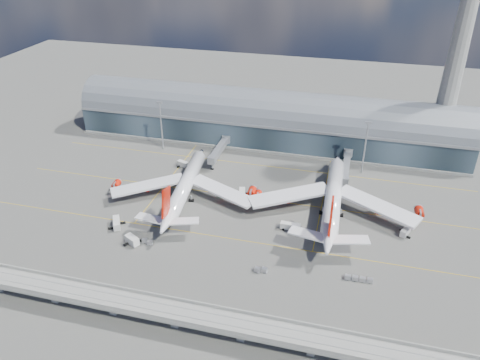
% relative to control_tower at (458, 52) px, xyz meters
% --- Properties ---
extents(ground, '(500.00, 500.00, 0.00)m').
position_rel_control_tower_xyz_m(ground, '(-85.00, -83.00, -51.64)').
color(ground, '#474744').
rests_on(ground, ground).
extents(taxi_lines, '(200.00, 80.12, 0.01)m').
position_rel_control_tower_xyz_m(taxi_lines, '(-85.00, -60.89, -51.63)').
color(taxi_lines, gold).
rests_on(taxi_lines, ground).
extents(terminal, '(200.00, 30.00, 28.00)m').
position_rel_control_tower_xyz_m(terminal, '(-85.00, -5.01, -40.30)').
color(terminal, '#1D2931').
rests_on(terminal, ground).
extents(control_tower, '(19.00, 19.00, 103.00)m').
position_rel_control_tower_xyz_m(control_tower, '(0.00, 0.00, 0.00)').
color(control_tower, gray).
rests_on(control_tower, ground).
extents(guideway, '(220.00, 8.50, 7.20)m').
position_rel_control_tower_xyz_m(guideway, '(-85.00, -138.00, -46.34)').
color(guideway, gray).
rests_on(guideway, ground).
extents(floodlight_mast_left, '(3.00, 0.70, 25.70)m').
position_rel_control_tower_xyz_m(floodlight_mast_left, '(-135.00, -28.00, -38.00)').
color(floodlight_mast_left, gray).
rests_on(floodlight_mast_left, ground).
extents(floodlight_mast_right, '(3.00, 0.70, 25.70)m').
position_rel_control_tower_xyz_m(floodlight_mast_right, '(-35.00, -28.00, -38.00)').
color(floodlight_mast_right, gray).
rests_on(floodlight_mast_right, ground).
extents(airliner_left, '(65.22, 68.58, 20.89)m').
position_rel_control_tower_xyz_m(airliner_left, '(-107.00, -70.99, -45.67)').
color(airliner_left, white).
rests_on(airliner_left, ground).
extents(airliner_right, '(71.04, 74.23, 23.58)m').
position_rel_control_tower_xyz_m(airliner_right, '(-45.68, -65.19, -45.52)').
color(airliner_right, white).
rests_on(airliner_right, ground).
extents(jet_bridge_left, '(4.40, 28.00, 7.25)m').
position_rel_control_tower_xyz_m(jet_bridge_left, '(-103.75, -29.88, -46.46)').
color(jet_bridge_left, gray).
rests_on(jet_bridge_left, ground).
extents(jet_bridge_right, '(4.40, 32.00, 7.25)m').
position_rel_control_tower_xyz_m(jet_bridge_right, '(-42.23, -31.82, -46.46)').
color(jet_bridge_right, gray).
rests_on(jet_bridge_right, ground).
extents(service_truck_0, '(5.76, 7.69, 3.08)m').
position_rel_control_tower_xyz_m(service_truck_0, '(-125.58, -96.72, -50.04)').
color(service_truck_0, silver).
rests_on(service_truck_0, ground).
extents(service_truck_1, '(6.28, 5.07, 3.32)m').
position_rel_control_tower_xyz_m(service_truck_1, '(-114.79, -105.36, -49.96)').
color(service_truck_1, silver).
rests_on(service_truck_1, ground).
extents(service_truck_2, '(7.94, 2.78, 2.83)m').
position_rel_control_tower_xyz_m(service_truck_2, '(-59.95, -81.73, -50.16)').
color(service_truck_2, silver).
rests_on(service_truck_2, ground).
extents(service_truck_3, '(4.38, 6.11, 2.76)m').
position_rel_control_tower_xyz_m(service_truck_3, '(-17.37, -74.05, -50.22)').
color(service_truck_3, silver).
rests_on(service_truck_3, ground).
extents(service_truck_4, '(3.78, 5.95, 3.19)m').
position_rel_control_tower_xyz_m(service_truck_4, '(-83.95, -62.89, -50.03)').
color(service_truck_4, silver).
rests_on(service_truck_4, ground).
extents(service_truck_5, '(6.29, 4.14, 2.84)m').
position_rel_control_tower_xyz_m(service_truck_5, '(-118.14, -43.85, -50.18)').
color(service_truck_5, silver).
rests_on(service_truck_5, ground).
extents(cargo_train_0, '(4.76, 2.47, 1.55)m').
position_rel_control_tower_xyz_m(cargo_train_0, '(-109.60, -103.69, -50.83)').
color(cargo_train_0, gray).
rests_on(cargo_train_0, ground).
extents(cargo_train_1, '(9.45, 1.75, 1.57)m').
position_rel_control_tower_xyz_m(cargo_train_1, '(-33.35, -104.56, -50.82)').
color(cargo_train_1, gray).
rests_on(cargo_train_1, ground).
extents(cargo_train_2, '(4.86, 2.34, 1.59)m').
position_rel_control_tower_xyz_m(cargo_train_2, '(-65.74, -108.38, -50.81)').
color(cargo_train_2, gray).
rests_on(cargo_train_2, ground).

